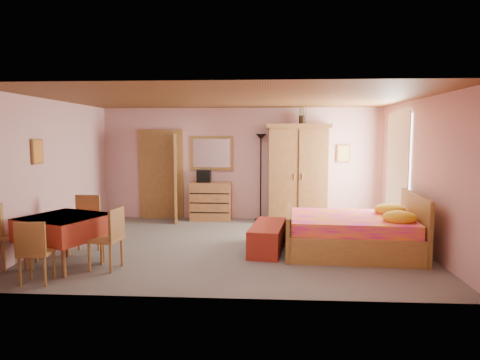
# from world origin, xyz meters

# --- Properties ---
(floor) EXTENTS (6.50, 6.50, 0.00)m
(floor) POSITION_xyz_m (0.00, 0.00, 0.00)
(floor) COLOR slate
(floor) RESTS_ON ground
(ceiling) EXTENTS (6.50, 6.50, 0.00)m
(ceiling) POSITION_xyz_m (0.00, 0.00, 2.60)
(ceiling) COLOR brown
(ceiling) RESTS_ON wall_back
(wall_back) EXTENTS (6.50, 0.10, 2.60)m
(wall_back) POSITION_xyz_m (0.00, 2.50, 1.30)
(wall_back) COLOR #CC9494
(wall_back) RESTS_ON floor
(wall_front) EXTENTS (6.50, 0.10, 2.60)m
(wall_front) POSITION_xyz_m (0.00, -2.50, 1.30)
(wall_front) COLOR #CC9494
(wall_front) RESTS_ON floor
(wall_left) EXTENTS (0.10, 5.00, 2.60)m
(wall_left) POSITION_xyz_m (-3.25, 0.00, 1.30)
(wall_left) COLOR #CC9494
(wall_left) RESTS_ON floor
(wall_right) EXTENTS (0.10, 5.00, 2.60)m
(wall_right) POSITION_xyz_m (3.25, 0.00, 1.30)
(wall_right) COLOR #CC9494
(wall_right) RESTS_ON floor
(doorway) EXTENTS (1.06, 0.12, 2.15)m
(doorway) POSITION_xyz_m (-1.90, 2.47, 1.02)
(doorway) COLOR #9E6B35
(doorway) RESTS_ON floor
(window) EXTENTS (0.08, 1.40, 1.95)m
(window) POSITION_xyz_m (3.21, 1.20, 1.45)
(window) COLOR white
(window) RESTS_ON wall_right
(picture_left) EXTENTS (0.04, 0.32, 0.42)m
(picture_left) POSITION_xyz_m (-3.22, -0.60, 1.70)
(picture_left) COLOR orange
(picture_left) RESTS_ON wall_left
(picture_back) EXTENTS (0.30, 0.04, 0.40)m
(picture_back) POSITION_xyz_m (2.35, 2.47, 1.55)
(picture_back) COLOR #D8BF59
(picture_back) RESTS_ON wall_back
(chest_of_drawers) EXTENTS (0.94, 0.48, 0.88)m
(chest_of_drawers) POSITION_xyz_m (-0.70, 2.27, 0.44)
(chest_of_drawers) COLOR #A06436
(chest_of_drawers) RESTS_ON floor
(wall_mirror) EXTENTS (1.01, 0.08, 0.80)m
(wall_mirror) POSITION_xyz_m (-0.70, 2.48, 1.55)
(wall_mirror) COLOR silver
(wall_mirror) RESTS_ON wall_back
(stereo) EXTENTS (0.32, 0.24, 0.29)m
(stereo) POSITION_xyz_m (-0.86, 2.29, 1.03)
(stereo) COLOR black
(stereo) RESTS_ON chest_of_drawers
(floor_lamp) EXTENTS (0.29, 0.29, 2.00)m
(floor_lamp) POSITION_xyz_m (0.46, 2.32, 1.00)
(floor_lamp) COLOR black
(floor_lamp) RESTS_ON floor
(wardrobe) EXTENTS (1.43, 0.76, 2.22)m
(wardrobe) POSITION_xyz_m (1.29, 2.17, 1.11)
(wardrobe) COLOR brown
(wardrobe) RESTS_ON floor
(sunflower_vase) EXTENTS (0.22, 0.22, 0.54)m
(sunflower_vase) POSITION_xyz_m (1.38, 2.29, 2.48)
(sunflower_vase) COLOR gold
(sunflower_vase) RESTS_ON wardrobe
(bed) EXTENTS (2.29, 1.85, 1.01)m
(bed) POSITION_xyz_m (2.00, -0.31, 0.50)
(bed) COLOR #E8169D
(bed) RESTS_ON floor
(bench) EXTENTS (0.69, 1.42, 0.45)m
(bench) POSITION_xyz_m (0.61, -0.29, 0.23)
(bench) COLOR maroon
(bench) RESTS_ON floor
(dining_table) EXTENTS (1.36, 1.36, 0.77)m
(dining_table) POSITION_xyz_m (-2.43, -1.38, 0.39)
(dining_table) COLOR maroon
(dining_table) RESTS_ON floor
(chair_south) EXTENTS (0.43, 0.43, 0.86)m
(chair_south) POSITION_xyz_m (-2.47, -2.10, 0.43)
(chair_south) COLOR #9E6E35
(chair_south) RESTS_ON floor
(chair_north) EXTENTS (0.46, 0.46, 0.95)m
(chair_north) POSITION_xyz_m (-2.47, -0.63, 0.48)
(chair_north) COLOR #AC733A
(chair_north) RESTS_ON floor
(chair_west) EXTENTS (0.58, 0.58, 1.00)m
(chair_west) POSITION_xyz_m (-3.10, -1.43, 0.50)
(chair_west) COLOR #AE763B
(chair_west) RESTS_ON floor
(chair_east) EXTENTS (0.47, 0.47, 0.92)m
(chair_east) POSITION_xyz_m (-1.78, -1.46, 0.46)
(chair_east) COLOR #A26E37
(chair_east) RESTS_ON floor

